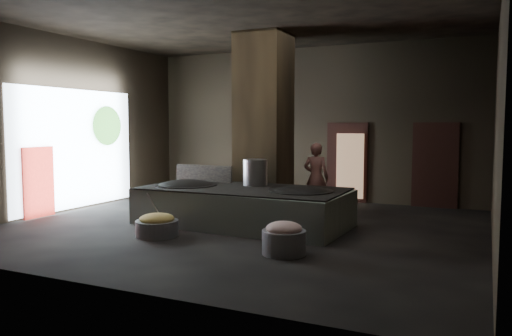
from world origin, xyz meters
The scene contains 28 objects.
floor centered at (0.00, 0.00, -0.05)m, with size 10.00×9.00×0.10m, color black.
ceiling centered at (0.00, 0.00, 4.55)m, with size 10.00×9.00×0.10m, color black.
back_wall centered at (0.00, 4.55, 2.25)m, with size 10.00×0.10×4.50m, color black.
front_wall centered at (0.00, -4.55, 2.25)m, with size 10.00×0.10×4.50m, color black.
left_wall centered at (-5.05, 0.00, 2.25)m, with size 0.10×9.00×4.50m, color black.
right_wall centered at (5.05, 0.00, 2.25)m, with size 0.10×9.00×4.50m, color black.
pillar centered at (-0.30, 1.90, 2.25)m, with size 1.20×1.20×4.50m, color black.
hearth_platform centered at (-0.03, 0.15, 0.40)m, with size 4.59×2.20×0.80m, color #A8BAA7.
platform_cap centered at (-0.03, 0.15, 0.82)m, with size 4.49×2.16×0.03m, color black.
wok_left centered at (-1.48, 0.10, 0.75)m, with size 1.45×1.45×0.40m, color black.
wok_left_rim centered at (-1.48, 0.10, 0.82)m, with size 1.48×1.48×0.05m, color black.
wok_right centered at (1.32, 0.20, 0.75)m, with size 1.35×1.35×0.38m, color black.
wok_right_rim centered at (1.32, 0.20, 0.82)m, with size 1.38×1.38×0.05m, color black.
stock_pot centered at (0.02, 0.70, 1.13)m, with size 0.56×0.56×0.60m, color gray.
splash_guard centered at (-1.48, 0.90, 1.03)m, with size 1.60×0.06×0.40m, color black.
cook centered at (0.95, 2.35, 0.89)m, with size 0.65×0.42×1.78m, color #91544A.
veg_basin centered at (-1.09, -1.58, 0.16)m, with size 0.85×0.85×0.31m, color gray.
veg_fill centered at (-1.09, -1.58, 0.35)m, with size 0.70×0.70×0.22m, color #97AA52.
ladle centered at (-1.24, -1.43, 0.55)m, with size 0.03×0.03×0.67m, color gray.
meat_basin centered at (1.75, -1.82, 0.21)m, with size 0.76×0.76×0.42m, color gray.
meat_fill centered at (1.75, -1.82, 0.45)m, with size 0.63×0.63×0.24m, color tan.
doorway_near centered at (1.20, 4.45, 1.10)m, with size 1.18×0.08×2.38m, color black.
doorway_near_glow centered at (1.30, 4.37, 1.05)m, with size 0.79×0.04×1.86m, color #8C6647.
doorway_far centered at (3.60, 4.45, 1.10)m, with size 1.18×0.08×2.38m, color black.
doorway_far_glow centered at (3.38, 4.59, 1.05)m, with size 0.88×0.04×2.08m, color #8C6647.
left_opening centered at (-4.95, 0.20, 1.60)m, with size 0.04×4.20×3.10m, color white.
pavilion_sliver centered at (-4.88, -1.10, 0.85)m, with size 0.05×0.90×1.70m, color maroon.
tree_silhouette centered at (-4.85, 1.30, 2.20)m, with size 0.28×1.10×1.10m, color #194714.
Camera 1 is at (4.87, -9.66, 2.21)m, focal length 35.00 mm.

